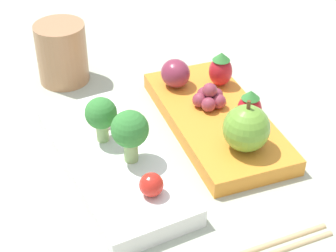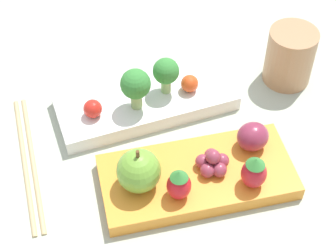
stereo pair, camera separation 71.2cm
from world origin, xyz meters
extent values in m
plane|color=#ADB7A3|center=(0.00, 0.00, 0.00)|extent=(4.00, 4.00, 0.00)
cube|color=white|center=(-0.01, 0.07, 0.01)|extent=(0.23, 0.10, 0.02)
cube|color=orange|center=(0.00, -0.07, 0.01)|extent=(0.23, 0.13, 0.02)
cylinder|color=#93B770|center=(0.01, 0.06, 0.03)|extent=(0.01, 0.01, 0.02)
sphere|color=#388438|center=(0.01, 0.06, 0.06)|extent=(0.03, 0.03, 0.03)
cylinder|color=#93B770|center=(-0.03, 0.05, 0.03)|extent=(0.01, 0.01, 0.02)
sphere|color=#388438|center=(-0.03, 0.05, 0.06)|extent=(0.04, 0.04, 0.04)
sphere|color=#DB4C1E|center=(0.04, 0.05, 0.03)|extent=(0.02, 0.02, 0.02)
sphere|color=red|center=(-0.09, 0.06, 0.03)|extent=(0.02, 0.02, 0.02)
sphere|color=#70A838|center=(-0.07, -0.06, 0.04)|extent=(0.05, 0.05, 0.05)
cylinder|color=brown|center=(-0.07, -0.06, 0.07)|extent=(0.00, 0.00, 0.01)
ellipsoid|color=red|center=(-0.03, -0.09, 0.04)|extent=(0.03, 0.03, 0.03)
cone|color=#388438|center=(-0.03, -0.09, 0.06)|extent=(0.02, 0.02, 0.01)
ellipsoid|color=red|center=(0.05, -0.11, 0.04)|extent=(0.03, 0.03, 0.04)
cone|color=#388438|center=(0.05, -0.11, 0.06)|extent=(0.02, 0.02, 0.01)
ellipsoid|color=#892D47|center=(0.07, -0.06, 0.04)|extent=(0.04, 0.03, 0.03)
sphere|color=#93384C|center=(0.03, -0.07, 0.03)|extent=(0.02, 0.02, 0.02)
sphere|color=#93384C|center=(0.02, -0.06, 0.03)|extent=(0.02, 0.02, 0.02)
sphere|color=#93384C|center=(0.01, -0.06, 0.03)|extent=(0.02, 0.02, 0.02)
sphere|color=#93384C|center=(0.01, -0.08, 0.03)|extent=(0.02, 0.02, 0.02)
sphere|color=#93384C|center=(0.02, -0.08, 0.03)|extent=(0.02, 0.02, 0.02)
sphere|color=#93384C|center=(0.02, -0.07, 0.04)|extent=(0.02, 0.02, 0.02)
cylinder|color=tan|center=(0.18, 0.05, 0.04)|extent=(0.06, 0.06, 0.08)
cylinder|color=tan|center=(-0.17, 0.03, 0.00)|extent=(0.03, 0.21, 0.01)
cylinder|color=tan|center=(-0.18, 0.03, 0.00)|extent=(0.03, 0.21, 0.01)
camera|label=1|loc=(-0.44, 0.23, 0.38)|focal=60.00mm
camera|label=2|loc=(-0.17, -0.42, 0.53)|focal=60.00mm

